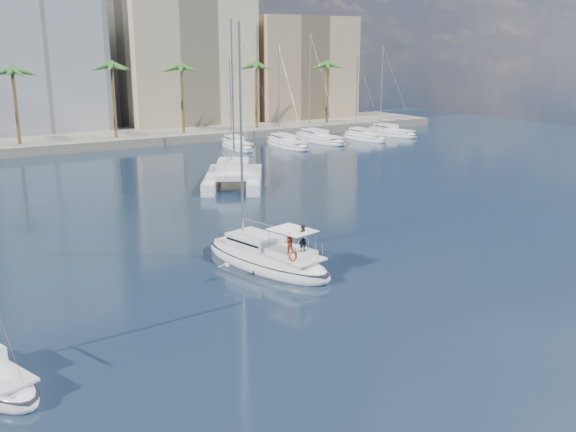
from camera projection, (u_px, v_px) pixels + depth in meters
ground at (286, 287)px, 35.94m from camera, size 160.00×160.00×0.00m
quay at (58, 142)px, 86.59m from camera, size 120.00×14.00×1.20m
building_beige at (183, 67)px, 102.49m from camera, size 20.00×14.00×20.00m
building_tan_right at (297, 71)px, 110.90m from camera, size 18.00×12.00×18.00m
palm_centre at (58, 70)px, 80.78m from camera, size 3.60×3.60×12.30m
palm_right at (289, 66)px, 97.48m from camera, size 3.60×3.60×12.30m
main_sloop at (266, 258)px, 39.38m from camera, size 5.74×10.76×15.25m
catamaran at (233, 174)px, 62.15m from camera, size 9.76×11.80×15.58m
seagull at (227, 265)px, 36.91m from camera, size 1.14×0.49×0.21m
moored_yacht_a at (237, 149)px, 84.90m from camera, size 3.37×9.52×11.90m
moored_yacht_b at (287, 147)px, 86.43m from camera, size 3.32×10.83×13.72m
moored_yacht_c at (319, 141)px, 91.29m from camera, size 3.98×12.33×15.54m
moored_yacht_d at (364, 140)px, 92.81m from camera, size 3.52×9.55×11.90m
moored_yacht_e at (390, 135)px, 97.67m from camera, size 4.61×11.11×13.72m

